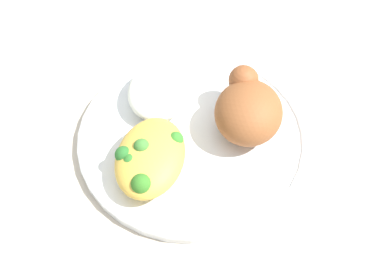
# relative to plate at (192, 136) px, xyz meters

# --- Properties ---
(ground_plane) EXTENTS (2.00, 2.00, 0.00)m
(ground_plane) POSITION_rel_plate_xyz_m (0.00, 0.00, -0.01)
(ground_plane) COLOR beige
(plate) EXTENTS (0.28, 0.28, 0.01)m
(plate) POSITION_rel_plate_xyz_m (0.00, 0.00, 0.00)
(plate) COLOR white
(plate) RESTS_ON ground_plane
(roasted_chicken) EXTENTS (0.10, 0.08, 0.06)m
(roasted_chicken) POSITION_rel_plate_xyz_m (0.02, -0.06, 0.04)
(roasted_chicken) COLOR brown
(roasted_chicken) RESTS_ON plate
(rice_pile) EXTENTS (0.10, 0.08, 0.03)m
(rice_pile) POSITION_rel_plate_xyz_m (0.05, 0.05, 0.02)
(rice_pile) COLOR white
(rice_pile) RESTS_ON plate
(mac_cheese_with_broccoli) EXTENTS (0.11, 0.08, 0.04)m
(mac_cheese_with_broccoli) POSITION_rel_plate_xyz_m (-0.06, 0.04, 0.03)
(mac_cheese_with_broccoli) COLOR gold
(mac_cheese_with_broccoli) RESTS_ON plate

